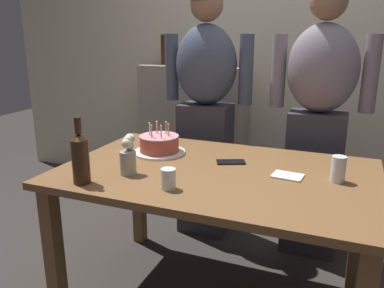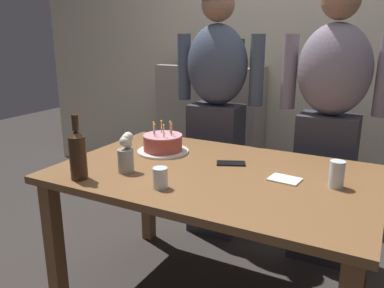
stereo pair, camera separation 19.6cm
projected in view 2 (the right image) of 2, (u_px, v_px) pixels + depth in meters
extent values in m
cube|color=beige|center=(299.00, 44.00, 3.04)|extent=(5.20, 0.10, 2.60)
cube|color=brown|center=(214.00, 174.00, 1.88)|extent=(1.50, 0.96, 0.03)
cube|color=brown|center=(55.00, 247.00, 1.94)|extent=(0.07, 0.07, 0.70)
cube|color=brown|center=(148.00, 191.00, 2.64)|extent=(0.07, 0.07, 0.70)
cube|color=brown|center=(365.00, 238.00, 2.02)|extent=(0.07, 0.07, 0.70)
cylinder|color=white|center=(163.00, 151.00, 2.17)|extent=(0.29, 0.29, 0.01)
cylinder|color=#B24C42|center=(163.00, 143.00, 2.16)|extent=(0.21, 0.21, 0.08)
cylinder|color=#D18E9E|center=(163.00, 135.00, 2.15)|extent=(0.22, 0.22, 0.01)
cylinder|color=beige|center=(154.00, 129.00, 2.15)|extent=(0.01, 0.01, 0.06)
sphere|color=#F9C64C|center=(153.00, 122.00, 2.14)|extent=(0.01, 0.01, 0.01)
cylinder|color=pink|center=(155.00, 131.00, 2.10)|extent=(0.01, 0.01, 0.06)
sphere|color=#F9C64C|center=(154.00, 125.00, 2.09)|extent=(0.01, 0.01, 0.01)
cylinder|color=beige|center=(164.00, 132.00, 2.09)|extent=(0.01, 0.01, 0.06)
sphere|color=#F9C64C|center=(164.00, 125.00, 2.08)|extent=(0.01, 0.01, 0.01)
cylinder|color=#EAB266|center=(172.00, 130.00, 2.12)|extent=(0.01, 0.01, 0.06)
sphere|color=#F9C64C|center=(172.00, 124.00, 2.11)|extent=(0.01, 0.01, 0.01)
cylinder|color=pink|center=(170.00, 128.00, 2.17)|extent=(0.01, 0.01, 0.06)
sphere|color=#F9C64C|center=(170.00, 122.00, 2.16)|extent=(0.01, 0.01, 0.01)
cylinder|color=#EAB266|center=(161.00, 127.00, 2.19)|extent=(0.01, 0.01, 0.06)
sphere|color=#F9C64C|center=(161.00, 121.00, 2.18)|extent=(0.01, 0.01, 0.01)
cylinder|color=silver|center=(337.00, 174.00, 1.66)|extent=(0.06, 0.06, 0.12)
cylinder|color=silver|center=(160.00, 178.00, 1.66)|extent=(0.06, 0.06, 0.09)
cylinder|color=#382314|center=(78.00, 158.00, 1.75)|extent=(0.08, 0.08, 0.20)
cone|color=#382314|center=(76.00, 134.00, 1.72)|extent=(0.08, 0.08, 0.03)
cylinder|color=#382314|center=(75.00, 123.00, 1.71)|extent=(0.03, 0.03, 0.07)
cube|color=black|center=(231.00, 163.00, 1.97)|extent=(0.16, 0.12, 0.01)
cube|color=white|center=(285.00, 179.00, 1.76)|extent=(0.15, 0.12, 0.01)
cylinder|color=#999E93|center=(126.00, 161.00, 1.85)|extent=(0.08, 0.08, 0.11)
sphere|color=silver|center=(128.00, 137.00, 1.84)|extent=(0.05, 0.05, 0.05)
sphere|color=silver|center=(125.00, 142.00, 1.83)|extent=(0.05, 0.05, 0.05)
sphere|color=silver|center=(126.00, 138.00, 1.83)|extent=(0.04, 0.04, 0.04)
sphere|color=silver|center=(127.00, 144.00, 1.85)|extent=(0.04, 0.04, 0.04)
cube|color=#33333D|center=(215.00, 170.00, 2.72)|extent=(0.34, 0.23, 0.92)
ellipsoid|color=#424C60|center=(217.00, 65.00, 2.52)|extent=(0.41, 0.27, 0.52)
sphere|color=#936B51|center=(218.00, 4.00, 2.42)|extent=(0.21, 0.21, 0.21)
cylinder|color=#424C60|center=(257.00, 70.00, 2.44)|extent=(0.09, 0.09, 0.44)
cylinder|color=#424C60|center=(184.00, 67.00, 2.67)|extent=(0.09, 0.09, 0.44)
cube|color=#33333D|center=(323.00, 189.00, 2.39)|extent=(0.34, 0.23, 0.92)
ellipsoid|color=slate|center=(334.00, 70.00, 2.19)|extent=(0.41, 0.27, 0.52)
sphere|color=#936B51|center=(341.00, 0.00, 2.09)|extent=(0.21, 0.21, 0.21)
cylinder|color=slate|center=(289.00, 72.00, 2.34)|extent=(0.09, 0.09, 0.44)
cube|color=#9E9384|center=(209.00, 132.00, 3.35)|extent=(0.89, 0.30, 1.12)
cylinder|color=#382314|center=(183.00, 50.00, 3.28)|extent=(0.07, 0.07, 0.25)
cylinder|color=#382314|center=(211.00, 49.00, 3.16)|extent=(0.07, 0.07, 0.27)
cylinder|color=#194723|center=(240.00, 53.00, 3.06)|extent=(0.08, 0.08, 0.21)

